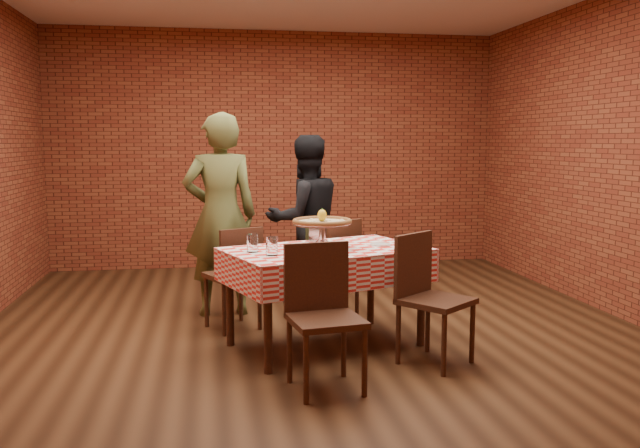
# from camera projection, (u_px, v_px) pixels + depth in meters

# --- Properties ---
(ground) EXTENTS (6.00, 6.00, 0.00)m
(ground) POSITION_uv_depth(u_px,v_px,m) (314.00, 331.00, 5.49)
(ground) COLOR black
(ground) RESTS_ON ground
(back_wall) EXTENTS (5.50, 0.00, 5.50)m
(back_wall) POSITION_uv_depth(u_px,v_px,m) (277.00, 150.00, 8.25)
(back_wall) COLOR maroon
(back_wall) RESTS_ON ground
(table) EXTENTS (1.65, 1.30, 0.75)m
(table) POSITION_uv_depth(u_px,v_px,m) (326.00, 298.00, 5.07)
(table) COLOR #442213
(table) RESTS_ON ground
(tablecloth) EXTENTS (1.70, 1.34, 0.25)m
(tablecloth) POSITION_uv_depth(u_px,v_px,m) (326.00, 264.00, 5.04)
(tablecloth) COLOR red
(tablecloth) RESTS_ON table
(pizza_stand) EXTENTS (0.57, 0.57, 0.20)m
(pizza_stand) POSITION_uv_depth(u_px,v_px,m) (322.00, 236.00, 4.98)
(pizza_stand) COLOR silver
(pizza_stand) RESTS_ON tablecloth
(pizza) EXTENTS (0.57, 0.57, 0.03)m
(pizza) POSITION_uv_depth(u_px,v_px,m) (322.00, 222.00, 4.97)
(pizza) COLOR beige
(pizza) RESTS_ON pizza_stand
(lemon) EXTENTS (0.09, 0.09, 0.09)m
(lemon) POSITION_uv_depth(u_px,v_px,m) (322.00, 215.00, 4.96)
(lemon) COLOR yellow
(lemon) RESTS_ON pizza
(water_glass_left) EXTENTS (0.11, 0.11, 0.13)m
(water_glass_left) POSITION_uv_depth(u_px,v_px,m) (272.00, 246.00, 4.71)
(water_glass_left) COLOR white
(water_glass_left) RESTS_ON tablecloth
(water_glass_right) EXTENTS (0.11, 0.11, 0.13)m
(water_glass_right) POSITION_uv_depth(u_px,v_px,m) (252.00, 243.00, 4.85)
(water_glass_right) COLOR white
(water_glass_right) RESTS_ON tablecloth
(side_plate) EXTENTS (0.20, 0.20, 0.01)m
(side_plate) POSITION_uv_depth(u_px,v_px,m) (380.00, 244.00, 5.17)
(side_plate) COLOR white
(side_plate) RESTS_ON tablecloth
(sweetener_packet_a) EXTENTS (0.06, 0.06, 0.00)m
(sweetener_packet_a) POSITION_uv_depth(u_px,v_px,m) (403.00, 244.00, 5.20)
(sweetener_packet_a) COLOR white
(sweetener_packet_a) RESTS_ON tablecloth
(sweetener_packet_b) EXTENTS (0.06, 0.05, 0.00)m
(sweetener_packet_b) POSITION_uv_depth(u_px,v_px,m) (402.00, 244.00, 5.21)
(sweetener_packet_b) COLOR white
(sweetener_packet_b) RESTS_ON tablecloth
(condiment_caddy) EXTENTS (0.12, 0.10, 0.14)m
(condiment_caddy) POSITION_uv_depth(u_px,v_px,m) (313.00, 234.00, 5.29)
(condiment_caddy) COLOR silver
(condiment_caddy) RESTS_ON tablecloth
(chair_near_left) EXTENTS (0.49, 0.49, 0.92)m
(chair_near_left) POSITION_uv_depth(u_px,v_px,m) (326.00, 319.00, 4.16)
(chair_near_left) COLOR #442213
(chair_near_left) RESTS_ON ground
(chair_near_right) EXTENTS (0.61, 0.61, 0.91)m
(chair_near_right) POSITION_uv_depth(u_px,v_px,m) (436.00, 300.00, 4.65)
(chair_near_right) COLOR #442213
(chair_near_right) RESTS_ON ground
(chair_far_left) EXTENTS (0.52, 0.52, 0.87)m
(chair_far_left) POSITION_uv_depth(u_px,v_px,m) (232.00, 278.00, 5.54)
(chair_far_left) COLOR #442213
(chair_far_left) RESTS_ON ground
(chair_far_right) EXTENTS (0.56, 0.56, 0.88)m
(chair_far_right) POSITION_uv_depth(u_px,v_px,m) (330.00, 267.00, 5.94)
(chair_far_right) COLOR #442213
(chair_far_right) RESTS_ON ground
(diner_olive) EXTENTS (0.69, 0.48, 1.81)m
(diner_olive) POSITION_uv_depth(u_px,v_px,m) (220.00, 215.00, 5.94)
(diner_olive) COLOR #4D5128
(diner_olive) RESTS_ON ground
(diner_black) EXTENTS (0.92, 0.80, 1.62)m
(diner_black) POSITION_uv_depth(u_px,v_px,m) (305.00, 220.00, 6.38)
(diner_black) COLOR black
(diner_black) RESTS_ON ground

